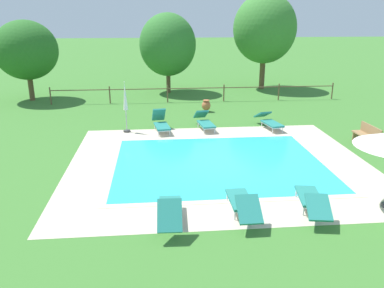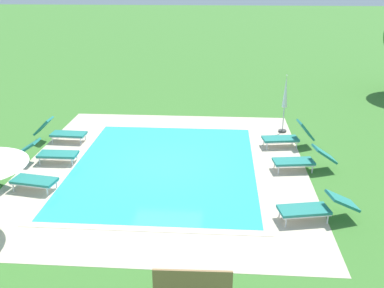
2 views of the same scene
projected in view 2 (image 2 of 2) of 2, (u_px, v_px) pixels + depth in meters
name	position (u px, v px, depth m)	size (l,w,h in m)	color
ground_plane	(165.00, 166.00, 14.44)	(160.00, 160.00, 0.00)	#3D752D
pool_deck_paving	(165.00, 165.00, 14.44)	(10.90, 9.35, 0.01)	beige
swimming_pool_water	(165.00, 165.00, 14.44)	(7.52, 5.97, 0.01)	#2DB7C6
pool_coping_rim	(165.00, 165.00, 14.44)	(8.00, 6.45, 0.01)	beige
sun_lounger_north_near_steps	(288.00, 136.00, 15.91)	(0.86, 1.93, 0.98)	#237A70
sun_lounger_north_mid	(25.00, 178.00, 12.75)	(0.93, 2.14, 0.72)	#237A70
sun_lounger_north_far	(315.00, 208.00, 11.15)	(1.00, 2.14, 0.72)	#237A70
sun_lounger_north_end	(61.00, 132.00, 16.40)	(0.68, 1.96, 0.92)	#237A70
sun_lounger_south_near_corner	(303.00, 160.00, 13.99)	(0.87, 2.08, 0.81)	#237A70
sun_lounger_south_mid	(49.00, 153.00, 14.55)	(0.62, 2.03, 0.80)	#237A70
patio_umbrella_closed_row_mid_west	(285.00, 97.00, 17.00)	(0.32, 0.32, 2.36)	#383838
wooden_bench_lawn_side	(193.00, 283.00, 8.25)	(0.49, 1.51, 0.87)	#937047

